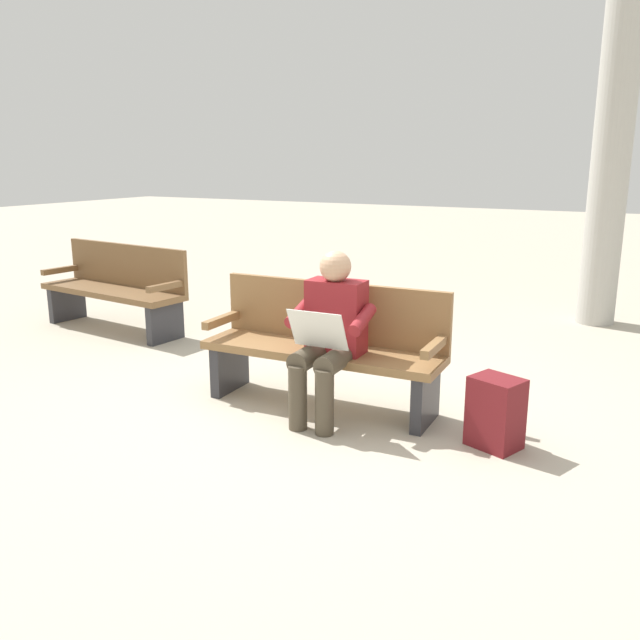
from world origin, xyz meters
TOP-DOWN VIEW (x-y plane):
  - ground_plane at (0.00, 0.00)m, footprint 40.00×40.00m
  - bench_near at (0.00, -0.07)m, footprint 1.82×0.55m
  - person_seated at (-0.15, 0.16)m, footprint 0.58×0.58m
  - backpack at (-1.31, 0.09)m, footprint 0.37×0.35m
  - bench_far at (2.99, -0.98)m, footprint 1.84×0.67m
  - support_pillar at (-1.49, -3.70)m, footprint 0.40×0.40m

SIDE VIEW (x-z plane):
  - ground_plane at x=0.00m, z-range 0.00..0.00m
  - backpack at x=-1.31m, z-range 0.00..0.46m
  - bench_near at x=0.00m, z-range 0.01..0.91m
  - bench_far at x=2.99m, z-range 0.01..0.91m
  - person_seated at x=-0.15m, z-range 0.04..1.22m
  - support_pillar at x=-1.49m, z-range 0.00..3.41m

